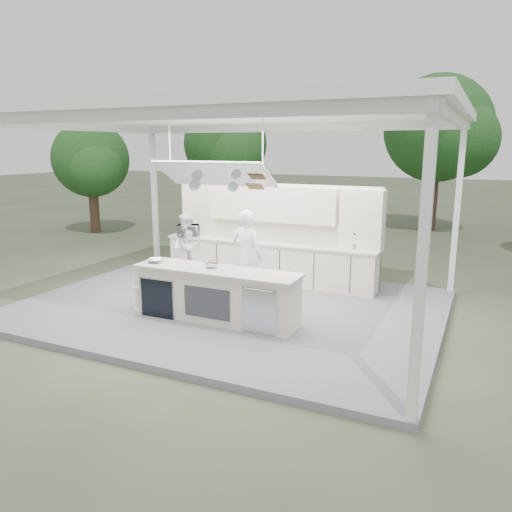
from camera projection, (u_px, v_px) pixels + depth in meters
The scene contains 12 objects.
ground at pixel (231, 310), 9.99m from camera, with size 90.00×90.00×0.00m, color #4B563B.
stage_deck at pixel (231, 307), 9.98m from camera, with size 8.00×6.00×0.12m, color slate.
tent at pixel (228, 118), 9.17m from camera, with size 8.20×6.20×3.86m.
demo_island at pixel (215, 295), 8.98m from camera, with size 3.10×0.79×0.95m.
back_counter at pixel (269, 261), 11.54m from camera, with size 5.08×0.72×0.95m.
back_wall_unit at pixel (291, 220), 11.33m from camera, with size 5.05×0.48×2.25m.
tree_cluster at pixel (353, 144), 17.98m from camera, with size 19.55×9.40×5.85m.
head_chef at pixel (247, 256), 9.99m from camera, with size 0.68×0.45×1.87m, color white.
sous_chef at pixel (187, 245), 12.00m from camera, with size 0.74×0.58×1.53m, color silver.
toaster_oven at pixel (188, 230), 12.08m from camera, with size 0.51×0.35×0.28m, color #B3B6BA.
bowl_large at pixel (155, 261), 9.37m from camera, with size 0.29×0.29×0.07m, color silver.
bowl_small at pixel (212, 265), 8.99m from camera, with size 0.24×0.24×0.08m, color silver.
Camera 1 is at (4.49, -8.41, 3.22)m, focal length 35.00 mm.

